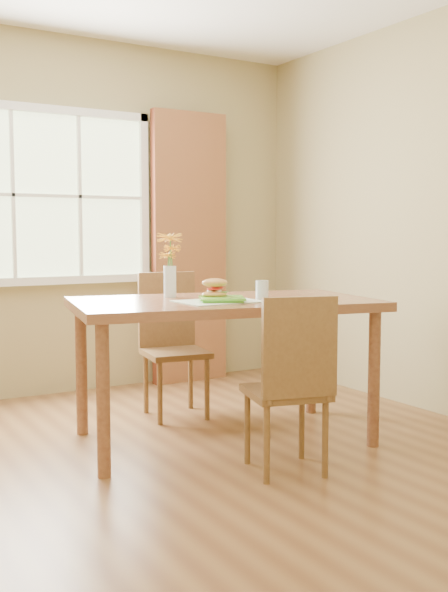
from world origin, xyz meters
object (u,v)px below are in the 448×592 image
Objects in this scene: croissant_sandwich at (215,288)px; flower_vase at (170,258)px; water_glass at (262,291)px; chair_far at (172,337)px; chair_near at (291,378)px; dining_table at (223,314)px.

flower_vase is (-0.11, 0.35, 0.16)m from croissant_sandwich.
flower_vase is (-0.39, 0.42, 0.18)m from water_glass.
chair_far reaches higher than water_glass.
croissant_sandwich is 0.46× the size of flower_vase.
croissant_sandwich is at bearing -89.37° from chair_far.
chair_far is at bearing 106.04° from croissant_sandwich.
water_glass is 0.29× the size of flower_vase.
chair_near is at bearing -59.35° from croissant_sandwich.
flower_vase reaches higher than chair_near.
chair_far is (0.01, 0.70, -0.23)m from dining_table.
flower_vase is (-0.18, 0.98, 0.57)m from chair_near.
croissant_sandwich is 1.60× the size of water_glass.
chair_far is 0.93m from water_glass.
water_glass is (0.20, 0.57, 0.39)m from chair_near.
water_glass is at bearing 9.98° from croissant_sandwich.
dining_table is at bearing 144.21° from water_glass.
water_glass is at bearing -47.11° from flower_vase.
chair_far is at bearing 62.46° from flower_vase.
flower_vase is at bearing 131.59° from croissant_sandwich.
chair_near is 5.14× the size of croissant_sandwich.
dining_table is at bearing 57.40° from croissant_sandwich.
croissant_sandwich reaches higher than water_glass.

